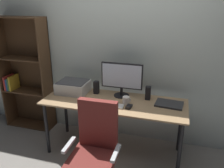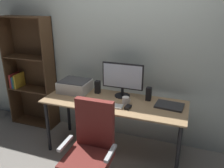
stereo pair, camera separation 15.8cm
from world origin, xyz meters
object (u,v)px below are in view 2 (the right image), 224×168
(keyboard, at_px, (111,105))
(coffee_mug, at_px, (126,101))
(mouse, at_px, (128,107))
(speaker_right, at_px, (149,94))
(speaker_left, at_px, (98,87))
(desk, at_px, (114,107))
(monitor, at_px, (123,78))
(office_chair, at_px, (90,155))
(bookshelf, at_px, (31,73))
(printer, at_px, (75,86))
(laptop, at_px, (169,106))

(keyboard, bearing_deg, coffee_mug, 37.29)
(mouse, bearing_deg, speaker_right, 71.54)
(speaker_left, relative_size, speaker_right, 1.00)
(desk, xyz_separation_m, speaker_left, (-0.30, 0.18, 0.17))
(monitor, relative_size, mouse, 5.56)
(mouse, bearing_deg, speaker_left, 159.97)
(speaker_left, height_order, office_chair, office_chair)
(speaker_left, distance_m, bookshelf, 1.21)
(printer, bearing_deg, speaker_right, 2.85)
(mouse, height_order, laptop, mouse)
(keyboard, bearing_deg, bookshelf, 162.26)
(monitor, height_order, mouse, monitor)
(speaker_right, height_order, printer, speaker_right)
(mouse, height_order, bookshelf, bookshelf)
(laptop, bearing_deg, speaker_left, 179.91)
(monitor, distance_m, laptop, 0.67)
(speaker_left, height_order, speaker_right, same)
(laptop, xyz_separation_m, printer, (-1.27, 0.04, 0.07))
(bookshelf, bearing_deg, laptop, -6.43)
(mouse, height_order, speaker_left, speaker_left)
(laptop, height_order, speaker_left, speaker_left)
(monitor, distance_m, keyboard, 0.41)
(speaker_right, relative_size, bookshelf, 0.10)
(speaker_right, relative_size, printer, 0.42)
(monitor, bearing_deg, desk, -104.67)
(speaker_left, distance_m, speaker_right, 0.69)
(coffee_mug, distance_m, printer, 0.78)
(monitor, bearing_deg, coffee_mug, -62.57)
(desk, xyz_separation_m, laptop, (0.66, 0.08, 0.09))
(keyboard, relative_size, speaker_right, 1.71)
(monitor, height_order, keyboard, monitor)
(monitor, bearing_deg, speaker_left, -178.69)
(speaker_left, relative_size, office_chair, 0.17)
(monitor, distance_m, printer, 0.68)
(keyboard, relative_size, coffee_mug, 2.89)
(printer, distance_m, bookshelf, 0.91)
(desk, bearing_deg, laptop, 7.18)
(mouse, xyz_separation_m, laptop, (0.45, 0.22, -0.01))
(speaker_left, bearing_deg, laptop, -5.53)
(desk, bearing_deg, monitor, 75.33)
(keyboard, distance_m, bookshelf, 1.58)
(bookshelf, bearing_deg, desk, -12.31)
(speaker_right, bearing_deg, desk, -155.81)
(printer, bearing_deg, desk, -11.72)
(desk, relative_size, coffee_mug, 17.71)
(office_chair, bearing_deg, bookshelf, 144.02)
(monitor, relative_size, coffee_mug, 5.32)
(speaker_right, relative_size, office_chair, 0.17)
(coffee_mug, xyz_separation_m, speaker_right, (0.24, 0.20, 0.04))
(desk, relative_size, monitor, 3.33)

